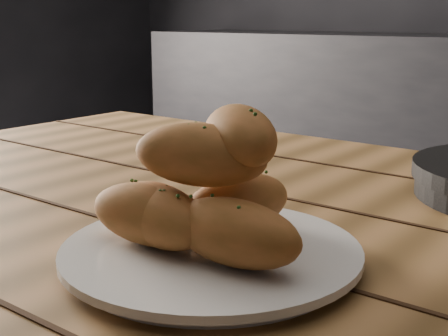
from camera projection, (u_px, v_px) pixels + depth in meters
counter at (423, 137)px, 2.81m from camera, size 2.80×0.60×0.90m
table at (288, 303)px, 0.71m from camera, size 1.61×0.99×0.75m
plate at (211, 254)px, 0.59m from camera, size 0.28×0.28×0.02m
bread_rolls at (202, 193)px, 0.58m from camera, size 0.23×0.19×0.13m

